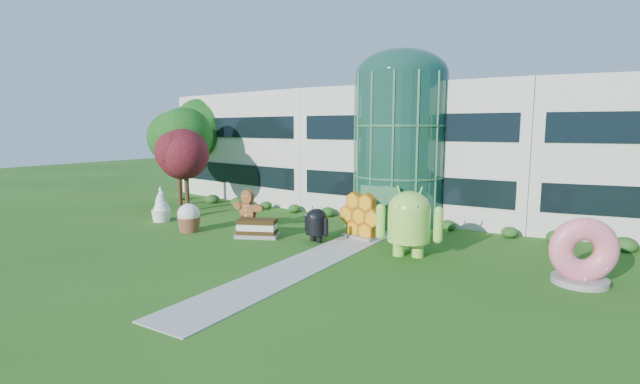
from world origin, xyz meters
The scene contains 14 objects.
ground centered at (0.00, 0.00, 0.00)m, with size 140.00×140.00×0.00m, color #215114.
building centered at (0.00, 18.00, 4.65)m, with size 46.00×15.00×9.30m, color beige, non-canonical shape.
atrium centered at (0.00, 12.00, 4.90)m, with size 6.00×6.00×9.80m, color #194738.
walkway centered at (0.00, 2.00, 0.02)m, with size 2.40×20.00×0.04m, color #9E9E93.
tree_red centered at (-15.50, 7.50, 3.00)m, with size 4.00×4.00×6.00m, color #3F0C14, non-canonical shape.
trees_backdrop centered at (0.00, 13.00, 4.20)m, with size 52.00×8.00×8.40m, color #114512, non-canonical shape.
android_green centered at (3.63, 4.38, 1.94)m, with size 3.42×2.28×3.87m, color #8FD745, non-canonical shape.
android_black centered at (-1.86, 4.48, 1.11)m, with size 1.95×1.31×2.22m, color black, non-canonical shape.
donut centered at (11.16, 4.18, 1.41)m, with size 2.71×1.30×2.82m, color #F15B79, non-canonical shape.
gingerbread centered at (-7.26, 4.95, 1.28)m, with size 2.77×1.06×2.55m, color brown, non-canonical shape.
ice_cream_sandwich centered at (-5.36, 3.55, 0.55)m, with size 2.46×1.23×1.09m, color #321F0B, non-canonical shape.
honeycomb centered at (-0.10, 6.52, 1.21)m, with size 3.09×1.10×2.42m, color #FFA619, non-canonical shape.
froyo centered at (-14.00, 3.78, 1.19)m, with size 1.39×1.39×2.38m, color white, non-canonical shape.
cupcake centered at (-9.89, 2.49, 0.89)m, with size 1.48×1.48×1.77m, color white, non-canonical shape.
Camera 1 is at (11.70, -17.10, 6.38)m, focal length 26.00 mm.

